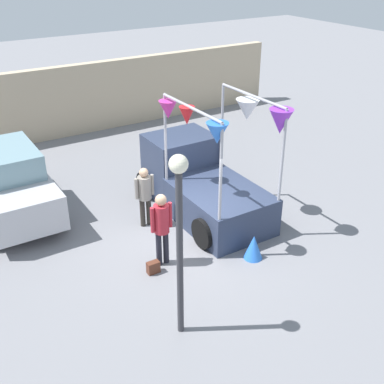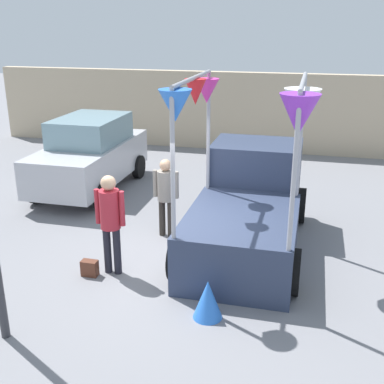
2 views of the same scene
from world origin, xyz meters
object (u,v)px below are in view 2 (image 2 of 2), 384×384
(person_vendor, at_px, (166,191))
(folded_kite_bundle_azure, at_px, (208,299))
(person_customer, at_px, (110,215))
(handbag, at_px, (90,268))
(parked_car, at_px, (90,154))
(vendor_truck, at_px, (250,201))

(person_vendor, xyz_separation_m, folded_kite_bundle_azure, (1.44, -2.64, -0.67))
(person_customer, distance_m, handbag, 1.02)
(person_customer, relative_size, person_vendor, 1.10)
(parked_car, xyz_separation_m, handbag, (1.95, -4.25, -0.80))
(person_customer, height_order, folded_kite_bundle_azure, person_customer)
(parked_car, relative_size, handbag, 14.29)
(vendor_truck, relative_size, folded_kite_bundle_azure, 6.96)
(vendor_truck, bearing_deg, folded_kite_bundle_azure, -94.82)
(person_customer, bearing_deg, parked_car, 119.57)
(vendor_truck, distance_m, handbag, 3.25)
(person_vendor, bearing_deg, handbag, -112.59)
(parked_car, bearing_deg, handbag, -65.37)
(vendor_truck, relative_size, parked_car, 1.04)
(person_customer, relative_size, folded_kite_bundle_azure, 2.96)
(vendor_truck, xyz_separation_m, handbag, (-2.46, -1.99, -0.74))
(parked_car, distance_m, folded_kite_bundle_azure, 6.53)
(parked_car, height_order, handbag, parked_car)
(vendor_truck, bearing_deg, person_vendor, -177.70)
(vendor_truck, height_order, parked_car, vendor_truck)
(person_vendor, height_order, folded_kite_bundle_azure, person_vendor)
(parked_car, xyz_separation_m, person_vendor, (2.75, -2.33, 0.03))
(parked_car, bearing_deg, person_customer, -60.43)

